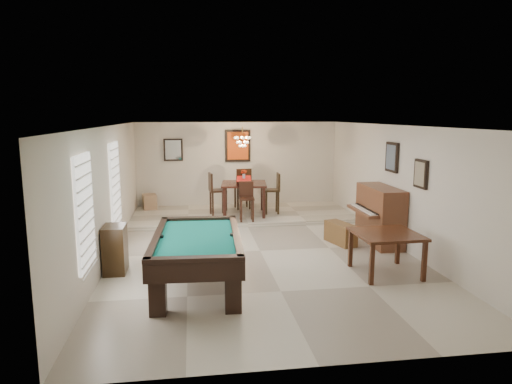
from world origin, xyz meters
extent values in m
cube|color=beige|center=(0.00, 0.00, -0.01)|extent=(6.00, 9.00, 0.02)
cube|color=silver|center=(0.00, 4.50, 1.30)|extent=(6.00, 0.04, 2.60)
cube|color=silver|center=(0.00, -4.50, 1.30)|extent=(6.00, 0.04, 2.60)
cube|color=silver|center=(-3.00, 0.00, 1.30)|extent=(0.04, 9.00, 2.60)
cube|color=silver|center=(3.00, 0.00, 1.30)|extent=(0.04, 9.00, 2.60)
cube|color=white|center=(0.00, 0.00, 2.60)|extent=(6.00, 9.00, 0.04)
cube|color=beige|center=(0.00, 3.25, 0.06)|extent=(6.00, 2.50, 0.12)
cube|color=white|center=(-2.97, -2.20, 1.40)|extent=(0.06, 1.00, 1.70)
cube|color=white|center=(-2.97, 0.60, 1.40)|extent=(0.06, 1.00, 1.70)
cube|color=brown|center=(1.84, 0.28, 0.23)|extent=(0.55, 0.89, 0.46)
cube|color=black|center=(-2.78, -0.93, 0.43)|extent=(0.38, 0.58, 0.86)
cube|color=#A27C58|center=(-2.61, 4.18, 0.33)|extent=(0.46, 0.53, 0.42)
cube|color=#D84C14|center=(0.00, 4.46, 1.90)|extent=(0.75, 0.06, 0.95)
cube|color=white|center=(-1.90, 4.46, 1.80)|extent=(0.55, 0.06, 0.65)
cube|color=slate|center=(2.96, 0.30, 1.90)|extent=(0.06, 0.55, 0.65)
cube|color=gray|center=(2.96, -1.00, 1.70)|extent=(0.06, 0.45, 0.55)
camera|label=1|loc=(-1.39, -9.11, 2.82)|focal=32.00mm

